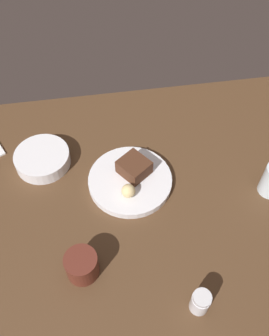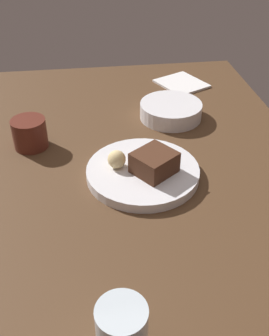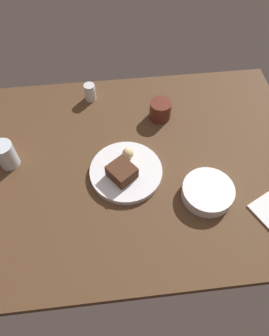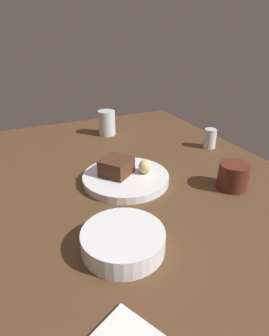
# 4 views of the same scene
# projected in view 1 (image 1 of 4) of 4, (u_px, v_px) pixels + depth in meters

# --- Properties ---
(dining_table) EXTENTS (1.20, 0.84, 0.03)m
(dining_table) POSITION_uv_depth(u_px,v_px,m) (130.00, 197.00, 1.01)
(dining_table) COLOR #4C331E
(dining_table) RESTS_ON ground
(dessert_plate) EXTENTS (0.23, 0.23, 0.02)m
(dessert_plate) POSITION_uv_depth(u_px,v_px,m) (130.00, 181.00, 1.01)
(dessert_plate) COLOR silver
(dessert_plate) RESTS_ON dining_table
(chocolate_cake_slice) EXTENTS (0.10, 0.10, 0.04)m
(chocolate_cake_slice) POSITION_uv_depth(u_px,v_px,m) (134.00, 167.00, 1.00)
(chocolate_cake_slice) COLOR #472819
(chocolate_cake_slice) RESTS_ON dessert_plate
(bread_roll) EXTENTS (0.04, 0.04, 0.04)m
(bread_roll) POSITION_uv_depth(u_px,v_px,m) (128.00, 191.00, 0.96)
(bread_roll) COLOR #DBC184
(bread_roll) RESTS_ON dessert_plate
(salt_shaker) EXTENTS (0.04, 0.04, 0.07)m
(salt_shaker) POSITION_uv_depth(u_px,v_px,m) (200.00, 302.00, 0.79)
(salt_shaker) COLOR silver
(salt_shaker) RESTS_ON dining_table
(side_bowl) EXTENTS (0.16, 0.16, 0.04)m
(side_bowl) POSITION_uv_depth(u_px,v_px,m) (43.00, 159.00, 1.05)
(side_bowl) COLOR silver
(side_bowl) RESTS_ON dining_table
(coffee_cup) EXTENTS (0.08, 0.08, 0.07)m
(coffee_cup) POSITION_uv_depth(u_px,v_px,m) (82.00, 265.00, 0.84)
(coffee_cup) COLOR #562319
(coffee_cup) RESTS_ON dining_table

